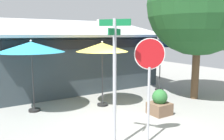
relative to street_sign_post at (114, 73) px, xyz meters
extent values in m
cube|color=gray|center=(1.27, 1.27, -2.03)|extent=(28.00, 28.00, 0.10)
cube|color=#333D42|center=(1.92, 7.22, -0.57)|extent=(8.43, 4.27, 2.82)
cube|color=silver|center=(1.92, 7.07, 1.34)|extent=(8.93, 4.90, 1.05)
cube|color=black|center=(1.92, 5.04, 0.49)|extent=(7.83, 0.16, 0.44)
cylinder|color=#A8AAB2|center=(0.00, 0.00, -0.33)|extent=(0.09, 0.09, 3.29)
cube|color=#116B38|center=(0.00, 0.00, 1.21)|extent=(0.51, 0.66, 0.16)
cube|color=#116B38|center=(0.00, 0.00, 0.99)|extent=(0.66, 0.51, 0.16)
cube|color=white|center=(-0.26, 0.34, 1.21)|extent=(0.06, 0.07, 0.16)
cylinder|color=#A8AAB2|center=(0.94, -0.22, -0.94)|extent=(0.07, 0.07, 2.07)
cylinder|color=white|center=(0.94, -0.22, 0.44)|extent=(0.73, 0.38, 0.82)
cylinder|color=red|center=(0.94, -0.22, 0.44)|extent=(0.69, 0.37, 0.77)
cylinder|color=black|center=(-1.07, 4.04, -1.94)|extent=(0.44, 0.44, 0.08)
cylinder|color=#333335|center=(-1.07, 4.04, -0.82)|extent=(0.05, 0.05, 2.32)
cone|color=#2D99BC|center=(-1.07, 4.04, 0.48)|extent=(2.46, 2.46, 0.39)
sphere|color=silver|center=(-1.07, 4.04, 0.70)|extent=(0.08, 0.08, 0.08)
cylinder|color=black|center=(1.50, 3.27, -1.94)|extent=(0.44, 0.44, 0.08)
cylinder|color=#333335|center=(1.50, 3.27, -0.83)|extent=(0.05, 0.05, 2.29)
cone|color=#EAD14C|center=(1.50, 3.27, 0.44)|extent=(2.09, 2.09, 0.35)
sphere|color=silver|center=(1.50, 3.27, 0.64)|extent=(0.08, 0.08, 0.08)
cylinder|color=black|center=(5.36, 3.98, -1.94)|extent=(0.44, 0.44, 0.08)
cylinder|color=#333335|center=(5.36, 3.98, -0.79)|extent=(0.05, 0.05, 2.37)
cone|color=#2D56B7|center=(5.36, 3.98, 0.53)|extent=(2.06, 2.06, 0.38)
sphere|color=silver|center=(5.36, 3.98, 0.75)|extent=(0.08, 0.08, 0.08)
cylinder|color=brown|center=(5.64, 1.99, -0.70)|extent=(0.33, 0.33, 2.55)
sphere|color=#1E4C23|center=(5.64, 1.99, 2.28)|extent=(4.55, 4.55, 4.55)
cube|color=brown|center=(2.77, 1.25, -1.76)|extent=(0.71, 0.71, 0.44)
sphere|color=#28602D|center=(2.77, 1.25, -1.32)|extent=(0.56, 0.56, 0.56)
camera|label=1|loc=(-2.98, -4.68, 0.92)|focal=36.51mm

